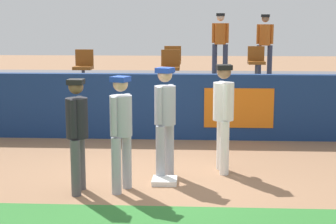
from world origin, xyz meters
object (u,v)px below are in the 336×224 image
(player_coach_visitor, at_px, (121,126))
(player_umpire, at_px, (77,128))
(player_fielder_home, at_px, (224,111))
(spectator_hooded, at_px, (265,40))
(player_runner_visitor, at_px, (165,115))
(seat_front_center, at_px, (170,65))
(seat_front_left, at_px, (84,65))
(first_base, at_px, (165,181))
(spectator_capped, at_px, (220,39))
(seat_back_right, at_px, (256,60))
(seat_back_center, at_px, (173,60))

(player_coach_visitor, bearing_deg, player_umpire, -57.98)
(player_fielder_home, distance_m, spectator_hooded, 6.66)
(player_umpire, xyz_separation_m, spectator_hooded, (3.70, 7.70, 1.02))
(player_runner_visitor, xyz_separation_m, spectator_hooded, (2.43, 6.84, 0.96))
(seat_front_center, height_order, seat_front_left, same)
(first_base, height_order, player_umpire, player_umpire)
(player_runner_visitor, relative_size, spectator_capped, 1.06)
(spectator_capped, bearing_deg, spectator_hooded, 177.67)
(player_umpire, bearing_deg, seat_front_left, -168.16)
(player_coach_visitor, relative_size, spectator_hooded, 1.04)
(player_coach_visitor, distance_m, spectator_capped, 8.04)
(first_base, height_order, seat_front_center, seat_front_center)
(seat_back_right, xyz_separation_m, spectator_hooded, (0.29, 0.63, 0.52))
(seat_front_center, bearing_deg, spectator_hooded, 43.38)
(player_runner_visitor, relative_size, player_coach_visitor, 1.04)
(spectator_hooded, bearing_deg, player_runner_visitor, 82.36)
(player_runner_visitor, distance_m, player_coach_visitor, 0.98)
(seat_back_center, bearing_deg, seat_front_left, -139.52)
(spectator_capped, bearing_deg, first_base, 87.09)
(first_base, relative_size, seat_back_right, 0.48)
(player_fielder_home, distance_m, player_runner_visitor, 1.06)
(seat_back_right, bearing_deg, spectator_capped, 139.91)
(first_base, distance_m, seat_back_center, 6.71)
(first_base, height_order, player_fielder_home, player_fielder_home)
(player_coach_visitor, distance_m, seat_back_right, 7.50)
(player_umpire, bearing_deg, spectator_capped, 163.82)
(player_umpire, bearing_deg, seat_back_right, 155.31)
(seat_back_right, relative_size, spectator_hooded, 0.49)
(seat_front_center, bearing_deg, seat_back_right, 38.34)
(player_coach_visitor, bearing_deg, player_runner_visitor, 162.61)
(player_fielder_home, relative_size, player_umpire, 1.07)
(first_base, bearing_deg, spectator_capped, 81.03)
(seat_front_left, bearing_deg, spectator_hooded, 27.27)
(seat_back_center, xyz_separation_m, spectator_capped, (1.34, 0.81, 0.54))
(player_runner_visitor, relative_size, spectator_hooded, 1.08)
(spectator_capped, bearing_deg, seat_back_right, 145.97)
(player_fielder_home, relative_size, spectator_capped, 1.07)
(spectator_hooded, bearing_deg, seat_back_right, 76.92)
(first_base, xyz_separation_m, player_coach_visitor, (-0.64, -0.42, 0.99))
(player_umpire, distance_m, seat_back_right, 7.87)
(first_base, relative_size, spectator_hooded, 0.23)
(player_coach_visitor, relative_size, spectator_capped, 1.02)
(seat_front_center, xyz_separation_m, spectator_capped, (1.31, 2.61, 0.54))
(seat_back_right, height_order, seat_front_center, same)
(player_umpire, relative_size, seat_back_center, 2.08)
(seat_back_right, bearing_deg, seat_front_center, -141.66)
(seat_front_center, bearing_deg, player_runner_visitor, -88.20)
(player_runner_visitor, xyz_separation_m, seat_front_center, (-0.14, 4.41, 0.44))
(first_base, xyz_separation_m, player_runner_visitor, (-0.01, 0.33, 1.03))
(seat_front_center, distance_m, spectator_capped, 2.97)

